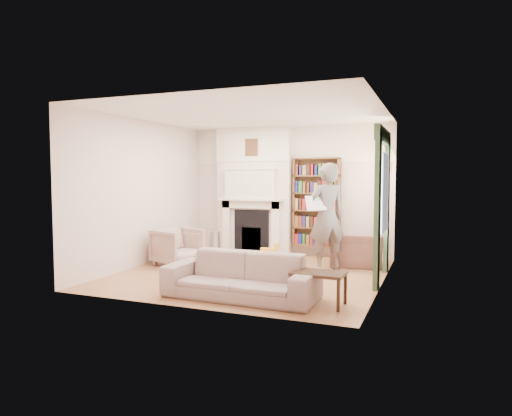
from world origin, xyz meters
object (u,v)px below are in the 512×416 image
at_px(armchair_left, 177,247).
at_px(paraffin_heater, 214,244).
at_px(armchair_reading, 356,249).
at_px(rocking_horse, 268,253).
at_px(bookcase, 316,202).
at_px(sofa, 241,276).
at_px(coffee_table, 318,288).
at_px(man_reading, 327,217).

xyz_separation_m(armchair_left, paraffin_heater, (0.24, 1.11, -0.08)).
distance_m(armchair_reading, rocking_horse, 1.70).
distance_m(bookcase, sofa, 3.78).
height_order(bookcase, armchair_left, bookcase).
bearing_deg(bookcase, armchair_left, -139.62).
bearing_deg(rocking_horse, coffee_table, -59.44).
xyz_separation_m(armchair_left, man_reading, (2.79, 0.58, 0.62)).
height_order(coffee_table, rocking_horse, coffee_table).
bearing_deg(armchair_left, sofa, -112.41).
bearing_deg(paraffin_heater, coffee_table, -43.33).
distance_m(coffee_table, paraffin_heater, 4.08).
height_order(armchair_reading, sofa, armchair_reading).
bearing_deg(armchair_reading, sofa, 62.21).
xyz_separation_m(armchair_reading, rocking_horse, (-1.65, -0.40, -0.12)).
height_order(bookcase, rocking_horse, bookcase).
distance_m(armchair_reading, man_reading, 0.99).
xyz_separation_m(paraffin_heater, rocking_horse, (1.36, -0.33, -0.07)).
relative_size(man_reading, paraffin_heater, 3.57).
bearing_deg(man_reading, armchair_left, -28.77).
relative_size(armchair_left, paraffin_heater, 1.43).
bearing_deg(armchair_reading, paraffin_heater, -5.18).
bearing_deg(paraffin_heater, armchair_reading, 1.38).
xyz_separation_m(armchair_left, coffee_table, (3.21, -1.69, -0.13)).
xyz_separation_m(armchair_reading, sofa, (-1.14, -2.94, -0.01)).
bearing_deg(paraffin_heater, armchair_left, -101.97).
relative_size(armchair_reading, armchair_left, 1.28).
bearing_deg(paraffin_heater, man_reading, -11.65).
height_order(sofa, coffee_table, sofa).
bearing_deg(armchair_left, man_reading, -60.81).
bearing_deg(sofa, coffee_table, 4.47).
height_order(armchair_left, coffee_table, armchair_left).
height_order(armchair_left, paraffin_heater, armchair_left).
bearing_deg(sofa, bookcase, 88.73).
xyz_separation_m(armchair_left, sofa, (2.10, -1.75, -0.04)).
bearing_deg(sofa, armchair_reading, 70.05).
relative_size(man_reading, coffee_table, 2.80).
bearing_deg(coffee_table, armchair_left, 154.51).
distance_m(armchair_left, sofa, 2.74).
height_order(bookcase, sofa, bookcase).
distance_m(armchair_left, paraffin_heater, 1.14).
bearing_deg(rocking_horse, sofa, -81.18).
distance_m(armchair_reading, coffee_table, 2.88).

